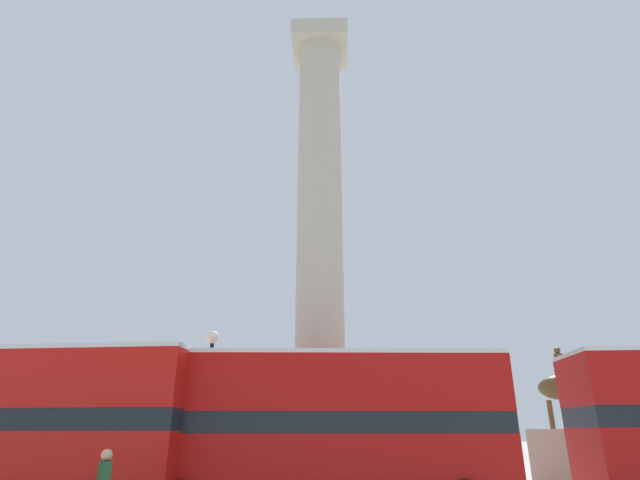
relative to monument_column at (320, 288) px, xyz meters
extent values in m
cube|color=#ADA593|center=(0.00, 0.00, -7.28)|extent=(5.85, 5.85, 1.01)
cube|color=#ADA593|center=(0.00, 0.00, -6.27)|extent=(4.22, 4.22, 1.01)
cylinder|color=#ADA593|center=(0.00, 0.00, 3.36)|extent=(2.05, 2.05, 18.23)
cube|color=#ADA593|center=(0.00, 0.00, 12.92)|extent=(2.77, 2.77, 0.90)
sphere|color=brown|center=(0.00, 0.00, 13.92)|extent=(1.08, 1.08, 1.08)
cube|color=#A80F0C|center=(0.22, -5.31, -6.50)|extent=(10.47, 2.94, 1.57)
cube|color=black|center=(0.22, -5.31, -5.44)|extent=(10.47, 2.90, 0.55)
cube|color=#A80F0C|center=(0.22, -5.31, -4.40)|extent=(10.47, 2.94, 1.52)
cube|color=silver|center=(0.22, -5.31, -3.58)|extent=(10.47, 2.94, 0.12)
cube|color=black|center=(-8.69, -5.94, -5.38)|extent=(10.90, 3.03, 0.55)
cube|color=#B7140F|center=(-8.69, -5.94, -4.35)|extent=(10.90, 3.08, 1.51)
cube|color=silver|center=(-8.69, -5.94, -3.53)|extent=(10.90, 3.08, 0.12)
cube|color=#ADA593|center=(10.36, 2.18, -6.68)|extent=(4.02, 3.53, 2.21)
ellipsoid|color=brown|center=(10.36, 2.18, -3.90)|extent=(2.29, 1.77, 1.05)
cone|color=brown|center=(11.26, 1.79, -3.43)|extent=(1.16, 0.93, 1.10)
cylinder|color=brown|center=(10.36, 2.18, -2.93)|extent=(0.36, 0.36, 0.90)
sphere|color=brown|center=(10.36, 2.18, -2.34)|extent=(0.28, 0.28, 0.28)
cylinder|color=brown|center=(11.07, 2.18, -5.00)|extent=(0.20, 0.20, 1.14)
cylinder|color=brown|center=(10.85, 1.65, -5.00)|extent=(0.20, 0.20, 1.14)
cylinder|color=brown|center=(9.87, 2.70, -5.00)|extent=(0.20, 0.20, 1.14)
cylinder|color=brown|center=(9.64, 2.17, -5.00)|extent=(0.20, 0.20, 1.14)
cylinder|color=black|center=(-3.82, -2.37, -5.25)|extent=(0.14, 0.14, 5.08)
sphere|color=white|center=(-3.82, -2.37, -2.47)|extent=(0.47, 0.47, 0.47)
cube|color=#1E4C28|center=(-4.11, -9.24, -6.58)|extent=(0.42, 0.49, 0.68)
sphere|color=tan|center=(-4.11, -9.24, -6.12)|extent=(0.23, 0.23, 0.23)
camera|label=1|loc=(0.74, -20.37, -5.66)|focal=28.00mm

